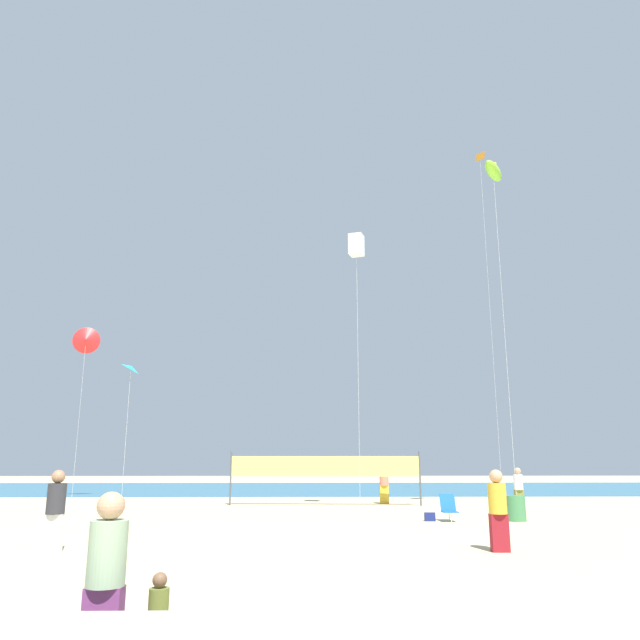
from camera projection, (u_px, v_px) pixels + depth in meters
ground_plane at (248, 547)px, 14.40m from camera, size 120.00×120.00×0.00m
ocean_band at (287, 488)px, 42.70m from camera, size 120.00×20.00×0.01m
mother_figure at (106, 572)px, 6.20m from camera, size 0.40×0.40×1.73m
toddler_figure at (158, 617)px, 6.16m from camera, size 0.21×0.21×0.92m
beachgoer_white_shirt at (519, 487)px, 25.59m from camera, size 0.39×0.39×1.69m
beachgoer_coral_shirt at (384, 482)px, 28.24m from camera, size 0.42×0.42×1.85m
beachgoer_mustard_shirt at (498, 507)px, 13.84m from camera, size 0.42×0.42×1.82m
beachgoer_charcoal_shirt at (55, 508)px, 13.80m from camera, size 0.42×0.42×1.82m
folding_beach_chair at (449, 507)px, 20.36m from camera, size 0.52×0.65×0.89m
trash_barrel at (515, 508)px, 20.40m from camera, size 0.67×0.67×0.84m
volleyball_net at (325, 468)px, 27.41m from camera, size 8.72×0.54×2.40m
beach_handbag at (430, 517)px, 20.34m from camera, size 0.35×0.18×0.28m
kite_orange_diamond at (480, 164)px, 38.38m from camera, size 0.85×0.84×21.27m
kite_lime_inflatable at (493, 172)px, 27.06m from camera, size 1.41×1.63×15.18m
kite_white_box at (356, 246)px, 26.50m from camera, size 0.76×0.76×11.77m
kite_red_delta at (86, 340)px, 33.22m from camera, size 1.51×0.61×9.23m
kite_cyan_diamond at (132, 369)px, 28.76m from camera, size 0.74×0.74×6.56m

